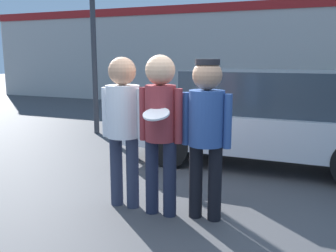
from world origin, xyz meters
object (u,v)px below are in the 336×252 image
object	(u,v)px
person_left	(123,118)
person_middle_with_frisbee	(160,121)
person_right	(206,124)
parked_car_near	(263,117)

from	to	relation	value
person_left	person_middle_with_frisbee	xyz separation A→B (m)	(0.50, -0.06, 0.01)
person_middle_with_frisbee	person_right	xyz separation A→B (m)	(0.50, 0.09, -0.02)
parked_car_near	person_right	bearing A→B (deg)	-95.29
person_left	person_right	world-z (taller)	person_left
person_right	person_left	bearing A→B (deg)	-178.45
person_left	person_right	distance (m)	1.00
parked_car_near	person_left	bearing A→B (deg)	-116.02
person_left	parked_car_near	distance (m)	2.83
person_left	person_middle_with_frisbee	bearing A→B (deg)	-6.66
person_middle_with_frisbee	parked_car_near	bearing A→B (deg)	74.19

